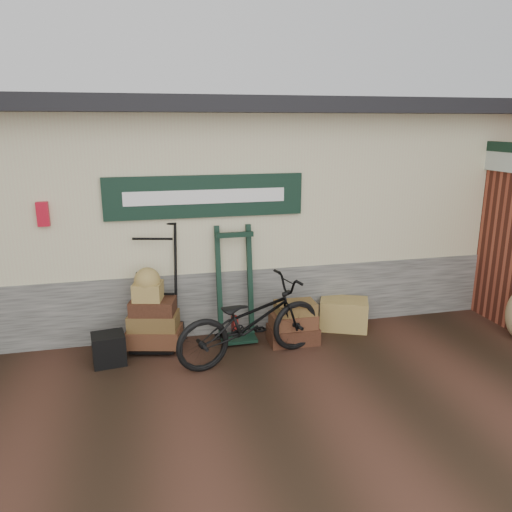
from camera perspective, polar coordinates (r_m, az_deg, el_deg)
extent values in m
plane|color=black|center=(6.29, -1.32, -12.22)|extent=(80.00, 80.00, 0.00)
cube|color=#4C4C47|center=(8.66, -5.14, -1.37)|extent=(14.00, 3.54, 0.90)
cube|color=beige|center=(8.36, -5.38, 8.55)|extent=(14.00, 3.50, 2.10)
cube|color=black|center=(8.16, -5.43, 16.48)|extent=(14.40, 4.10, 0.20)
cube|color=black|center=(6.57, -5.78, 6.80)|extent=(2.60, 0.06, 0.55)
cube|color=white|center=(6.54, -5.74, 6.76)|extent=(2.10, 0.01, 0.18)
cube|color=#B50C20|center=(6.64, -23.16, 4.44)|extent=(0.14, 0.10, 0.30)
cube|color=brown|center=(7.33, 9.99, -6.53)|extent=(0.78, 0.66, 0.43)
cube|color=black|center=(6.48, -16.47, -10.14)|extent=(0.43, 0.38, 0.39)
imported|color=black|center=(6.18, -0.59, -6.93)|extent=(1.15, 2.07, 1.14)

